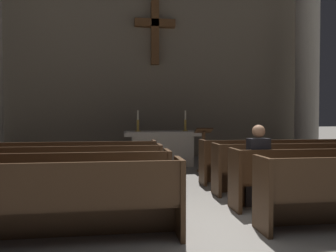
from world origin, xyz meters
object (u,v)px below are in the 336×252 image
at_px(pew_left_row_1, 15,203).
at_px(altar, 162,147).
at_px(pew_right_row_4, 286,160).
at_px(column_right_third, 307,53).
at_px(lone_worshipper, 256,165).
at_px(pew_left_row_3, 51,173).
at_px(lectern, 204,151).
at_px(candlestick_right, 185,125).
at_px(pew_left_row_2, 37,185).
at_px(pew_left_row_4, 61,165).
at_px(candlestick_left, 138,125).
at_px(pew_right_row_3, 311,167).

distance_m(pew_left_row_1, altar, 6.33).
relative_size(pew_left_row_1, pew_right_row_4, 1.00).
height_order(column_right_third, lone_worshipper, column_right_third).
height_order(pew_left_row_3, column_right_third, column_right_third).
bearing_deg(lone_worshipper, altar, 100.31).
relative_size(altar, lectern, 1.91).
bearing_deg(lectern, candlestick_right, 101.88).
height_order(pew_left_row_2, lone_worshipper, lone_worshipper).
bearing_deg(pew_left_row_4, lectern, 26.09).
relative_size(pew_left_row_2, candlestick_left, 6.21).
height_order(pew_right_row_3, column_right_third, column_right_third).
bearing_deg(pew_left_row_4, pew_left_row_1, -90.00).
bearing_deg(candlestick_left, lone_worshipper, -71.87).
distance_m(candlestick_left, candlestick_right, 1.40).
bearing_deg(pew_right_row_4, pew_left_row_3, -168.10).
xyz_separation_m(column_right_third, lectern, (-4.10, -2.05, -3.04)).
height_order(pew_left_row_4, pew_right_row_3, same).
relative_size(pew_right_row_4, candlestick_right, 6.21).
relative_size(altar, candlestick_left, 3.60).
distance_m(candlestick_left, lone_worshipper, 5.09).
height_order(pew_left_row_1, pew_left_row_4, same).
bearing_deg(pew_left_row_2, altar, 63.77).
height_order(pew_right_row_4, lone_worshipper, lone_worshipper).
bearing_deg(pew_left_row_3, altar, 58.13).
distance_m(column_right_third, altar, 5.96).
xyz_separation_m(pew_left_row_2, lectern, (3.34, 3.65, 0.07)).
bearing_deg(altar, pew_left_row_1, -112.20).
xyz_separation_m(pew_left_row_3, candlestick_right, (3.09, 3.84, 0.72)).
distance_m(pew_left_row_1, lone_worshipper, 3.44).
xyz_separation_m(lectern, lone_worshipper, (-0.08, -3.61, 0.14)).
xyz_separation_m(pew_right_row_4, lone_worshipper, (-1.51, -1.98, 0.22)).
bearing_deg(column_right_third, lectern, -153.45).
height_order(pew_left_row_2, column_right_third, column_right_third).
distance_m(pew_left_row_3, lectern, 4.26).
relative_size(column_right_third, lone_worshipper, 5.57).
xyz_separation_m(pew_left_row_1, lone_worshipper, (3.27, 1.05, 0.22)).
distance_m(pew_left_row_3, pew_left_row_4, 1.01).
xyz_separation_m(pew_left_row_3, pew_left_row_4, (0.00, 1.01, 0.00)).
xyz_separation_m(pew_left_row_1, lectern, (3.34, 4.66, 0.07)).
xyz_separation_m(altar, candlestick_left, (-0.70, 0.00, 0.67)).
distance_m(altar, lectern, 1.53).
xyz_separation_m(pew_left_row_4, altar, (2.39, 2.84, 0.06)).
bearing_deg(lone_worshipper, pew_left_row_4, 148.83).
bearing_deg(lone_worshipper, pew_left_row_1, -162.24).
bearing_deg(candlestick_right, pew_right_row_4, -59.21).
distance_m(pew_right_row_3, lone_worshipper, 1.81).
xyz_separation_m(pew_right_row_3, column_right_third, (2.66, 4.69, 3.12)).
distance_m(pew_right_row_4, column_right_third, 5.51).
distance_m(pew_left_row_1, column_right_third, 10.49).
relative_size(altar, candlestick_right, 3.60).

